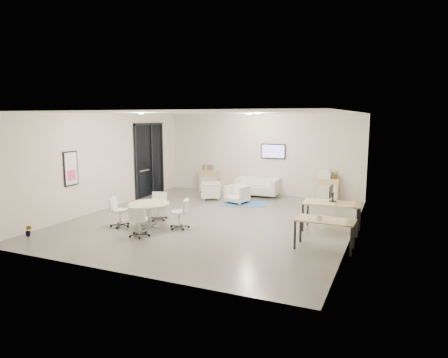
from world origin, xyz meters
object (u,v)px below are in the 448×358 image
sideboard_left (209,181)px  armchair_right (237,193)px  round_table (149,206)px  loveseat (257,187)px  desk_rear (332,206)px  armchair_left (211,190)px  desk_front (325,222)px  sideboard_right (327,190)px

sideboard_left → armchair_right: 2.64m
armchair_right → round_table: 4.13m
sideboard_left → loveseat: size_ratio=0.52×
armchair_right → sideboard_left: bearing=150.2°
armchair_right → desk_rear: desk_rear is taller
loveseat → round_table: bearing=-106.0°
armchair_left → desk_front: size_ratio=0.52×
sideboard_right → sideboard_left: bearing=-180.0°
desk_rear → round_table: desk_rear is taller
armchair_right → desk_front: armchair_right is taller
armchair_right → desk_rear: (3.67, -2.31, 0.35)m
sideboard_left → desk_rear: bearing=-35.8°
sideboard_left → desk_rear: size_ratio=0.57×
loveseat → armchair_right: bearing=-101.1°
loveseat → desk_front: loveseat is taller
sideboard_left → desk_rear: 6.95m
loveseat → armchair_right: (-0.23, -1.57, 0.02)m
sideboard_right → desk_front: 5.71m
sideboard_left → desk_front: 8.04m
sideboard_left → sideboard_right: size_ratio=1.06×
round_table → sideboard_left: bearing=98.9°
armchair_right → round_table: bearing=-93.0°
sideboard_right → loveseat: bearing=-175.9°
sideboard_right → armchair_left: size_ratio=1.16×
desk_front → round_table: size_ratio=1.21×
desk_rear → desk_front: (0.09, -1.58, -0.07)m
armchair_left → armchair_right: 1.22m
armchair_left → desk_rear: 5.51m
armchair_left → round_table: (0.12, -4.24, 0.25)m
desk_front → round_table: bearing=-177.3°
loveseat → armchair_left: (-1.42, -1.30, 0.02)m
sideboard_left → desk_front: (5.72, -5.64, 0.20)m
loveseat → sideboard_left: bearing=172.2°
sideboard_left → desk_front: bearing=-44.6°
desk_front → armchair_left: bearing=141.6°
sideboard_right → desk_front: sideboard_right is taller
armchair_right → desk_rear: size_ratio=0.47×
sideboard_left → round_table: 5.81m
sideboard_right → desk_rear: (0.77, -4.06, 0.29)m
armchair_left → armchair_right: armchair_right is taller
armchair_left → desk_rear: desk_rear is taller
armchair_right → desk_front: bearing=-34.0°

